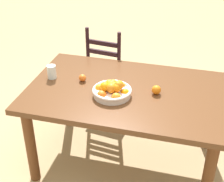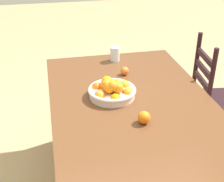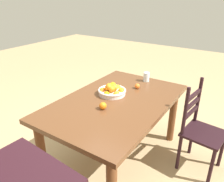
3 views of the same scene
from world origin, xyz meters
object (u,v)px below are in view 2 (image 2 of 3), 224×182
dining_table (132,116)px  fruit_bowl (112,90)px  chair_near_window (214,99)px  drinking_glass (115,54)px  orange_loose_0 (125,71)px  orange_loose_1 (145,117)px

dining_table → fruit_bowl: (-0.09, -0.11, 0.15)m
chair_near_window → drinking_glass: chair_near_window is taller
dining_table → fruit_bowl: size_ratio=5.18×
dining_table → fruit_bowl: 0.21m
orange_loose_0 → orange_loose_1: size_ratio=0.84×
fruit_bowl → drinking_glass: (-0.56, 0.14, 0.01)m
dining_table → drinking_glass: size_ratio=13.86×
chair_near_window → orange_loose_1: chair_near_window is taller
fruit_bowl → orange_loose_1: size_ratio=4.28×
orange_loose_1 → drinking_glass: bearing=178.4°
drinking_glass → dining_table: bearing=-2.7°
dining_table → orange_loose_0: size_ratio=26.44×
chair_near_window → drinking_glass: (-0.28, -0.77, 0.35)m
orange_loose_0 → drinking_glass: bearing=-177.2°
orange_loose_1 → dining_table: bearing=-178.8°
dining_table → orange_loose_0: 0.41m
fruit_bowl → orange_loose_1: fruit_bowl is taller
chair_near_window → fruit_bowl: 1.02m
fruit_bowl → orange_loose_1: bearing=19.9°
dining_table → drinking_glass: drinking_glass is taller
orange_loose_1 → orange_loose_0: bearing=176.5°
fruit_bowl → drinking_glass: 0.58m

